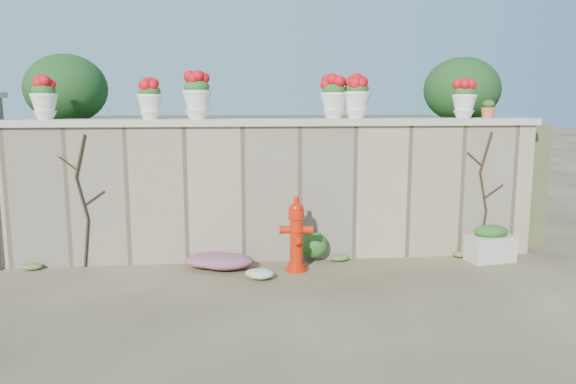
{
  "coord_description": "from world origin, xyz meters",
  "views": [
    {
      "loc": [
        -0.59,
        -6.46,
        2.36
      ],
      "look_at": [
        0.22,
        1.4,
        1.07
      ],
      "focal_mm": 35.0,
      "sensor_mm": 36.0,
      "label": 1
    }
  ],
  "objects": [
    {
      "name": "urn_pot_5",
      "position": [
        2.94,
        1.8,
        2.38
      ],
      "size": [
        0.37,
        0.37,
        0.57
      ],
      "color": "white",
      "rests_on": "wall_cap"
    },
    {
      "name": "white_flowers",
      "position": [
        -0.31,
        0.75,
        0.09
      ],
      "size": [
        0.49,
        0.4,
        0.18
      ],
      "primitive_type": "ellipsoid",
      "color": "white",
      "rests_on": "ground"
    },
    {
      "name": "urn_pot_3",
      "position": [
        0.94,
        1.8,
        2.4
      ],
      "size": [
        0.39,
        0.39,
        0.61
      ],
      "color": "white",
      "rests_on": "wall_cap"
    },
    {
      "name": "back_shrub_left",
      "position": [
        -3.2,
        3.0,
        2.55
      ],
      "size": [
        1.3,
        1.3,
        1.1
      ],
      "primitive_type": "ellipsoid",
      "color": "#143814",
      "rests_on": "raised_fill"
    },
    {
      "name": "vine_right",
      "position": [
        3.23,
        1.58,
        0.99
      ],
      "size": [
        0.6,
        0.04,
        1.91
      ],
      "color": "black",
      "rests_on": "ground"
    },
    {
      "name": "back_shrub_right",
      "position": [
        3.4,
        3.0,
        2.55
      ],
      "size": [
        1.3,
        1.3,
        1.1
      ],
      "primitive_type": "ellipsoid",
      "color": "#143814",
      "rests_on": "raised_fill"
    },
    {
      "name": "urn_pot_1",
      "position": [
        -1.72,
        1.8,
        2.38
      ],
      "size": [
        0.36,
        0.36,
        0.57
      ],
      "color": "white",
      "rests_on": "wall_cap"
    },
    {
      "name": "raised_fill",
      "position": [
        0.0,
        5.0,
        1.0
      ],
      "size": [
        9.0,
        6.0,
        2.0
      ],
      "primitive_type": "cube",
      "color": "#384C23",
      "rests_on": "ground"
    },
    {
      "name": "magenta_clump",
      "position": [
        -0.79,
        1.27,
        0.14
      ],
      "size": [
        1.01,
        0.68,
        0.27
      ],
      "primitive_type": "ellipsoid",
      "color": "#B92587",
      "rests_on": "ground"
    },
    {
      "name": "fire_hydrant",
      "position": [
        0.3,
        1.09,
        0.53
      ],
      "size": [
        0.46,
        0.32,
        1.06
      ],
      "rotation": [
        0.0,
        0.0,
        -0.1
      ],
      "color": "red",
      "rests_on": "ground"
    },
    {
      "name": "wall_cap",
      "position": [
        0.0,
        1.8,
        2.05
      ],
      "size": [
        8.1,
        0.52,
        0.1
      ],
      "primitive_type": "cube",
      "color": "beige",
      "rests_on": "stone_wall"
    },
    {
      "name": "vine_left",
      "position": [
        -2.67,
        1.58,
        0.99
      ],
      "size": [
        0.6,
        0.04,
        1.91
      ],
      "color": "black",
      "rests_on": "ground"
    },
    {
      "name": "urn_pot_4",
      "position": [
        1.28,
        1.8,
        2.41
      ],
      "size": [
        0.41,
        0.41,
        0.64
      ],
      "color": "white",
      "rests_on": "wall_cap"
    },
    {
      "name": "stone_wall",
      "position": [
        0.0,
        1.8,
        1.0
      ],
      "size": [
        8.0,
        0.4,
        2.0
      ],
      "primitive_type": "cube",
      "color": "tan",
      "rests_on": "ground"
    },
    {
      "name": "urn_pot_0",
      "position": [
        -3.18,
        1.8,
        2.39
      ],
      "size": [
        0.37,
        0.37,
        0.58
      ],
      "color": "white",
      "rests_on": "wall_cap"
    },
    {
      "name": "green_shrub",
      "position": [
        0.61,
        1.55,
        0.28
      ],
      "size": [
        0.58,
        0.52,
        0.55
      ],
      "primitive_type": "ellipsoid",
      "color": "#1E5119",
      "rests_on": "ground"
    },
    {
      "name": "terracotta_pot",
      "position": [
        3.33,
        1.8,
        2.22
      ],
      "size": [
        0.22,
        0.22,
        0.26
      ],
      "color": "#C9613D",
      "rests_on": "wall_cap"
    },
    {
      "name": "planter_box",
      "position": [
        3.23,
        1.28,
        0.25
      ],
      "size": [
        0.71,
        0.48,
        0.55
      ],
      "rotation": [
        0.0,
        0.0,
        0.15
      ],
      "color": "beige",
      "rests_on": "ground"
    },
    {
      "name": "urn_pot_2",
      "position": [
        -1.06,
        1.8,
        2.43
      ],
      "size": [
        0.42,
        0.42,
        0.66
      ],
      "color": "white",
      "rests_on": "wall_cap"
    },
    {
      "name": "ground",
      "position": [
        0.0,
        0.0,
        0.0
      ],
      "size": [
        80.0,
        80.0,
        0.0
      ],
      "primitive_type": "plane",
      "color": "#4A3A25",
      "rests_on": "ground"
    }
  ]
}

